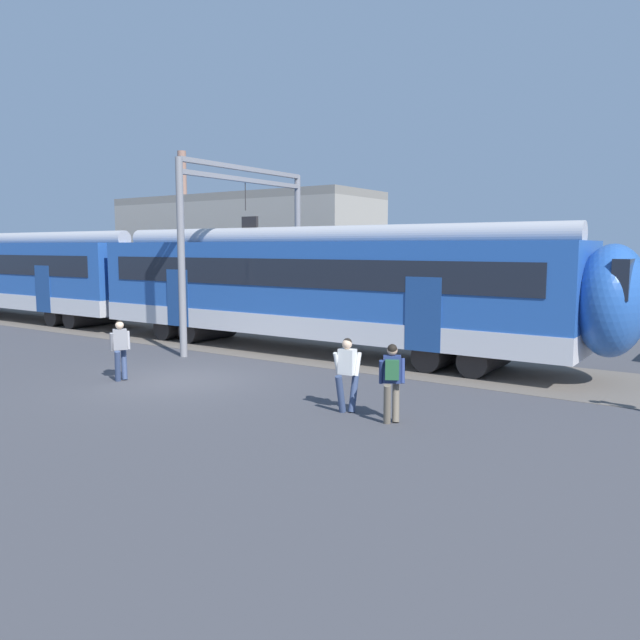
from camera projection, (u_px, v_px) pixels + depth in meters
ground_plane at (180, 380)px, 17.06m from camera, size 160.00×160.00×0.00m
track_bed at (110, 328)px, 27.90m from camera, size 80.00×4.40×0.01m
commuter_train at (146, 280)px, 26.24m from camera, size 38.05×3.07×4.73m
pedestrian_grey at (120, 345)px, 16.94m from camera, size 0.54×0.67×1.67m
pedestrian_white at (347, 370)px, 13.66m from camera, size 0.53×0.66×1.67m
pedestrian_navy at (392, 376)px, 12.81m from camera, size 0.51×0.71×1.67m
catenary_gantry at (246, 228)px, 22.85m from camera, size 0.24×6.64×6.53m
background_building at (243, 254)px, 34.56m from camera, size 15.44×5.00×9.20m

